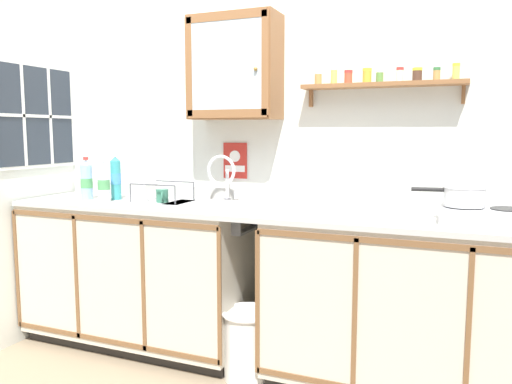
{
  "coord_description": "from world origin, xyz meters",
  "views": [
    {
      "loc": [
        1.07,
        -2.44,
        1.42
      ],
      "look_at": [
        -0.1,
        0.4,
        1.05
      ],
      "focal_mm": 35.43,
      "sensor_mm": 36.0,
      "label": 1
    }
  ],
  "objects": [
    {
      "name": "lower_cabinet_run_right",
      "position": [
        0.87,
        0.29,
        0.47
      ],
      "size": [
        1.59,
        0.6,
        0.94
      ],
      "color": "black",
      "rests_on": "ground"
    },
    {
      "name": "saucepan",
      "position": [
        1.08,
        0.29,
        1.1
      ],
      "size": [
        0.36,
        0.21,
        0.1
      ],
      "color": "silver",
      "rests_on": "hot_plate_stove"
    },
    {
      "name": "sink",
      "position": [
        -0.34,
        0.32,
        0.94
      ],
      "size": [
        0.58,
        0.42,
        0.45
      ],
      "color": "silver",
      "rests_on": "countertop"
    },
    {
      "name": "wall_cabinet",
      "position": [
        -0.26,
        0.45,
        1.81
      ],
      "size": [
        0.56,
        0.28,
        0.63
      ],
      "color": "brown"
    },
    {
      "name": "bottle_water_blue_2",
      "position": [
        -1.26,
        0.24,
        1.1
      ],
      "size": [
        0.08,
        0.08,
        0.29
      ],
      "color": "#8CB7E0",
      "rests_on": "countertop"
    },
    {
      "name": "dish_rack",
      "position": [
        -0.7,
        0.28,
        0.99
      ],
      "size": [
        0.35,
        0.25,
        0.16
      ],
      "color": "#B2B2B7",
      "rests_on": "countertop"
    },
    {
      "name": "bottle_detergent_teal_0",
      "position": [
        -1.08,
        0.31,
        1.11
      ],
      "size": [
        0.07,
        0.07,
        0.31
      ],
      "color": "teal",
      "rests_on": "countertop"
    },
    {
      "name": "trash_bin",
      "position": [
        -0.03,
        0.12,
        0.21
      ],
      "size": [
        0.31,
        0.31,
        0.41
      ],
      "color": "silver",
      "rests_on": "ground"
    },
    {
      "name": "bottle_water_clear_1",
      "position": [
        -1.07,
        0.18,
        1.1
      ],
      "size": [
        0.08,
        0.08,
        0.28
      ],
      "color": "silver",
      "rests_on": "countertop"
    },
    {
      "name": "lower_cabinet_run",
      "position": [
        -0.9,
        0.29,
        0.47
      ],
      "size": [
        1.53,
        0.6,
        0.94
      ],
      "color": "black",
      "rests_on": "ground"
    },
    {
      "name": "hot_plate_stove",
      "position": [
        1.19,
        0.27,
        1.01
      ],
      "size": [
        0.42,
        0.27,
        0.08
      ],
      "color": "silver",
      "rests_on": "countertop"
    },
    {
      "name": "spice_shelf",
      "position": [
        0.62,
        0.51,
        1.7
      ],
      "size": [
        0.92,
        0.14,
        0.22
      ],
      "color": "brown"
    },
    {
      "name": "mug",
      "position": [
        -0.67,
        0.24,
        1.02
      ],
      "size": [
        0.08,
        0.11,
        0.09
      ],
      "color": "#337259",
      "rests_on": "countertop"
    },
    {
      "name": "warning_sign",
      "position": [
        -0.32,
        0.58,
        1.23
      ],
      "size": [
        0.17,
        0.01,
        0.23
      ],
      "color": "#B2261E"
    },
    {
      "name": "back_wall",
      "position": [
        0.0,
        0.61,
        1.35
      ],
      "size": [
        3.94,
        0.07,
        2.68
      ],
      "color": "silver",
      "rests_on": "ground"
    },
    {
      "name": "backsplash",
      "position": [
        0.0,
        0.57,
        1.01
      ],
      "size": [
        3.3,
        0.02,
        0.08
      ],
      "primitive_type": "cube",
      "color": "#B2B2AD",
      "rests_on": "countertop"
    },
    {
      "name": "countertop",
      "position": [
        0.0,
        0.29,
        0.95
      ],
      "size": [
        3.3,
        0.62,
        0.03
      ],
      "primitive_type": "cube",
      "color": "#B2B2AD",
      "rests_on": "lower_cabinet_run"
    },
    {
      "name": "window",
      "position": [
        -1.67,
        0.23,
        1.53
      ],
      "size": [
        0.03,
        0.7,
        0.71
      ],
      "color": "#262D38"
    }
  ]
}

